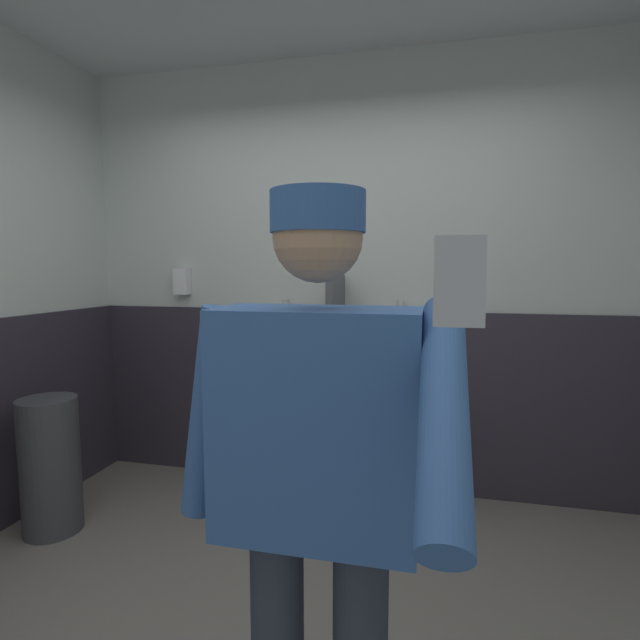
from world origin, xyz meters
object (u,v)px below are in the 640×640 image
(cell_phone, at_px, (459,282))
(trash_bin, at_px, (50,465))
(urinal_middle, at_px, (398,378))
(soap_dispenser, at_px, (182,281))
(person, at_px, (317,466))
(urinal_left, at_px, (281,372))

(cell_phone, bearing_deg, trash_bin, 141.53)
(urinal_middle, xyz_separation_m, trash_bin, (-1.82, -0.79, -0.41))
(soap_dispenser, bearing_deg, cell_phone, -54.55)
(urinal_middle, relative_size, cell_phone, 11.27)
(urinal_middle, distance_m, soap_dispenser, 1.61)
(person, bearing_deg, soap_dispenser, 126.62)
(cell_phone, distance_m, soap_dispenser, 2.97)
(person, relative_size, soap_dispenser, 9.00)
(urinal_middle, height_order, trash_bin, urinal_middle)
(cell_phone, xyz_separation_m, trash_bin, (-2.04, 1.51, -1.05))
(urinal_middle, xyz_separation_m, cell_phone, (0.22, -2.30, 0.65))
(person, distance_m, trash_bin, 2.09)
(urinal_left, relative_size, person, 0.77)
(cell_phone, relative_size, soap_dispenser, 0.61)
(urinal_middle, relative_size, soap_dispenser, 6.89)
(urinal_left, distance_m, person, 1.93)
(urinal_left, bearing_deg, cell_phone, -67.07)
(urinal_left, relative_size, cell_phone, 11.27)
(urinal_middle, height_order, cell_phone, cell_phone)
(urinal_left, distance_m, cell_phone, 2.58)
(trash_bin, distance_m, soap_dispenser, 1.37)
(urinal_left, height_order, soap_dispenser, soap_dispenser)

